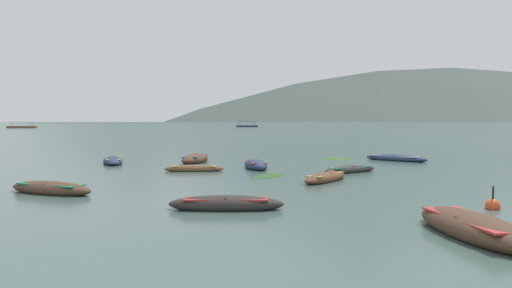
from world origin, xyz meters
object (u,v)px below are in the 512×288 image
object	(u,v)px
rowboat_0	(194,169)
rowboat_8	(396,158)
rowboat_13	(51,189)
mooring_buoy	(493,206)
ferry_1	(22,127)
rowboat_1	(256,165)
rowboat_10	(350,170)
ferry_0	(247,126)
rowboat_2	(195,159)
rowboat_6	(113,161)
rowboat_7	(473,227)
rowboat_5	(226,204)
rowboat_4	(326,178)

from	to	relation	value
rowboat_0	rowboat_8	size ratio (longest dim) A/B	0.77
rowboat_13	mooring_buoy	size ratio (longest dim) A/B	4.64
ferry_1	rowboat_13	bearing A→B (deg)	-65.23
rowboat_1	mooring_buoy	distance (m)	14.63
rowboat_10	ferry_0	size ratio (longest dim) A/B	0.38
rowboat_8	ferry_1	bearing A→B (deg)	122.16
ferry_0	ferry_1	world-z (taller)	same
rowboat_0	rowboat_2	size ratio (longest dim) A/B	0.75
rowboat_1	ferry_1	xyz separation A→B (m)	(-81.45, 150.07, 0.25)
rowboat_6	rowboat_8	size ratio (longest dim) A/B	1.06
rowboat_8	ferry_0	bearing A→B (deg)	92.97
rowboat_1	rowboat_7	size ratio (longest dim) A/B	0.81
rowboat_1	ferry_1	size ratio (longest dim) A/B	0.35
rowboat_0	rowboat_8	bearing A→B (deg)	26.55
rowboat_7	rowboat_8	bearing A→B (deg)	76.88
rowboat_2	rowboat_13	world-z (taller)	rowboat_2
rowboat_0	mooring_buoy	size ratio (longest dim) A/B	3.81
rowboat_8	rowboat_10	distance (m)	8.75
rowboat_13	mooring_buoy	bearing A→B (deg)	-13.64
rowboat_5	rowboat_13	xyz separation A→B (m)	(-6.74, 3.49, 0.01)
rowboat_0	rowboat_8	distance (m)	14.63
rowboat_1	rowboat_8	distance (m)	10.97
rowboat_1	rowboat_13	distance (m)	12.16
ferry_0	rowboat_2	bearing A→B (deg)	-91.55
rowboat_4	rowboat_1	bearing A→B (deg)	117.11
rowboat_13	ferry_0	size ratio (longest dim) A/B	0.42
rowboat_4	ferry_0	bearing A→B (deg)	90.69
rowboat_5	ferry_1	size ratio (longest dim) A/B	0.35
rowboat_8	mooring_buoy	world-z (taller)	mooring_buoy
rowboat_8	rowboat_0	bearing A→B (deg)	-153.45
rowboat_0	rowboat_4	world-z (taller)	rowboat_4
rowboat_6	rowboat_13	world-z (taller)	rowboat_13
rowboat_6	mooring_buoy	world-z (taller)	mooring_buoy
rowboat_5	ferry_0	distance (m)	189.32
rowboat_6	rowboat_0	bearing A→B (deg)	-41.08
rowboat_6	rowboat_8	xyz separation A→B (m)	(18.78, 1.58, -0.00)
rowboat_6	rowboat_8	distance (m)	18.85
rowboat_4	rowboat_5	bearing A→B (deg)	-121.96
rowboat_7	mooring_buoy	bearing A→B (deg)	56.53
rowboat_13	ferry_1	distance (m)	175.40
ferry_0	ferry_1	distance (m)	86.44
rowboat_7	rowboat_8	distance (m)	21.96
rowboat_8	rowboat_13	bearing A→B (deg)	-141.08
rowboat_4	rowboat_6	xyz separation A→B (m)	(-12.08, 9.40, 0.01)
rowboat_8	rowboat_13	world-z (taller)	rowboat_13
rowboat_0	mooring_buoy	xyz separation A→B (m)	(10.39, -11.38, -0.04)
rowboat_6	ferry_1	world-z (taller)	ferry_1
rowboat_4	rowboat_5	distance (m)	8.01
mooring_buoy	rowboat_7	bearing A→B (deg)	-123.47
rowboat_10	mooring_buoy	distance (m)	10.80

